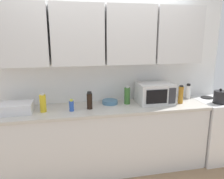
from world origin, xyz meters
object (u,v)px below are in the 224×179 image
at_px(bottle_blue_cleaner, 72,106).
at_px(microwave, 155,93).
at_px(bottle_white_jar, 188,92).
at_px(bottle_yellow_mustard, 43,103).
at_px(bottle_green_oil, 127,96).
at_px(bottle_soy_dark, 90,101).
at_px(stove_range, 220,128).
at_px(kettle, 220,97).
at_px(dish_rack, 17,108).
at_px(bowl_ceramic_small, 110,102).
at_px(bottle_amber_vinegar, 181,95).

bearing_deg(bottle_blue_cleaner, microwave, 5.94).
bearing_deg(bottle_white_jar, bottle_yellow_mustard, -174.91).
relative_size(bottle_green_oil, bottle_soy_dark, 1.10).
bearing_deg(bottle_green_oil, bottle_yellow_mustard, -174.09).
relative_size(stove_range, microwave, 1.90).
relative_size(stove_range, bottle_soy_dark, 4.00).
bearing_deg(kettle, bottle_green_oil, 169.46).
height_order(kettle, bottle_blue_cleaner, kettle).
xyz_separation_m(dish_rack, bottle_soy_dark, (0.89, -0.04, 0.05)).
bearing_deg(bowl_ceramic_small, bottle_soy_dark, -151.49).
bearing_deg(stove_range, dish_rack, 179.60).
bearing_deg(bottle_blue_cleaner, stove_range, 1.50).
distance_m(kettle, bottle_white_jar, 0.44).
height_order(kettle, bottle_white_jar, bottle_white_jar).
distance_m(kettle, bottle_yellow_mustard, 2.38).
bearing_deg(bottle_soy_dark, kettle, -3.89).
height_order(microwave, bottle_amber_vinegar, microwave).
relative_size(microwave, dish_rack, 1.26).
distance_m(dish_rack, bowl_ceramic_small, 1.19).
distance_m(bottle_green_oil, bowl_ceramic_small, 0.25).
bearing_deg(microwave, bowl_ceramic_small, 172.52).
height_order(microwave, bottle_blue_cleaner, microwave).
distance_m(kettle, bowl_ceramic_small, 1.53).
distance_m(bottle_blue_cleaner, bottle_white_jar, 1.74).
bearing_deg(dish_rack, bottle_amber_vinegar, -1.35).
bearing_deg(bottle_yellow_mustard, bottle_amber_vinegar, -0.42).
bearing_deg(kettle, microwave, 167.10).
xyz_separation_m(bottle_yellow_mustard, bottle_green_oil, (1.10, 0.11, 0.01)).
xyz_separation_m(stove_range, bottle_blue_cleaner, (-2.20, -0.06, 0.52)).
bearing_deg(bottle_soy_dark, dish_rack, 177.58).
relative_size(microwave, bottle_amber_vinegar, 1.88).
distance_m(kettle, microwave, 0.91).
bearing_deg(bottle_green_oil, bottle_amber_vinegar, -9.85).
distance_m(microwave, bottle_white_jar, 0.58).
distance_m(stove_range, kettle, 0.59).
height_order(stove_range, bottle_amber_vinegar, bottle_amber_vinegar).
height_order(stove_range, dish_rack, dish_rack).
relative_size(microwave, bottle_soy_dark, 2.11).
bearing_deg(microwave, dish_rack, -178.67).
height_order(bottle_amber_vinegar, bottle_white_jar, bottle_amber_vinegar).
relative_size(bottle_amber_vinegar, bottle_green_oil, 1.02).
distance_m(stove_range, bottle_blue_cleaner, 2.26).
xyz_separation_m(microwave, bottle_yellow_mustard, (-1.49, -0.08, -0.03)).
relative_size(bottle_amber_vinegar, bottle_blue_cleaner, 1.69).
height_order(stove_range, bottle_yellow_mustard, bottle_yellow_mustard).
height_order(dish_rack, bottle_blue_cleaner, bottle_blue_cleaner).
relative_size(stove_range, bottle_white_jar, 4.01).
distance_m(bottle_yellow_mustard, bottle_green_oil, 1.11).
xyz_separation_m(kettle, bottle_blue_cleaner, (-2.03, 0.08, -0.03)).
bearing_deg(stove_range, bottle_green_oil, 176.17).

